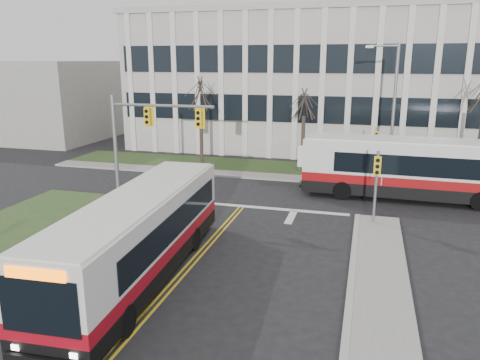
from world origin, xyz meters
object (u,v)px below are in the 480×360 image
directory_sign (308,157)px  bus_cross (417,171)px  bus_main (139,238)px  streetlight (391,106)px

directory_sign → bus_cross: bearing=-36.2°
bus_main → bus_cross: bus_cross is taller
streetlight → bus_main: (-9.46, -17.72, -3.59)m
bus_cross → streetlight: bearing=-156.2°
directory_sign → bus_main: (-3.93, -19.02, 0.43)m
streetlight → bus_cross: 5.44m
streetlight → bus_cross: (1.59, -3.91, -3.43)m
streetlight → bus_main: size_ratio=0.77×
bus_main → bus_cross: 17.68m
streetlight → bus_cross: bearing=-67.9°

